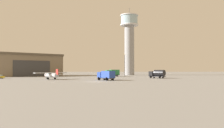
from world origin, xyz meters
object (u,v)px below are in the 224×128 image
control_tower (129,38)px  truck_box_green (112,73)px  truck_fuel_tanker_black (157,74)px  light_post_east (124,63)px  airplane_silver (51,75)px  truck_box_blue (106,75)px

control_tower → truck_box_green: (-9.38, -23.12, -18.59)m
truck_box_green → truck_fuel_tanker_black: bearing=112.0°
truck_fuel_tanker_black → light_post_east: 22.65m
light_post_east → control_tower: bearing=79.8°
control_tower → light_post_east: control_tower is taller
airplane_silver → truck_fuel_tanker_black: (35.97, 9.51, 0.15)m
truck_fuel_tanker_black → truck_box_blue: truck_fuel_tanker_black is taller
airplane_silver → truck_box_green: airplane_silver is taller
truck_fuel_tanker_black → truck_box_blue: 23.26m
truck_box_green → light_post_east: (5.52, 1.78, 4.26)m
truck_box_green → light_post_east: 7.20m
airplane_silver → truck_box_green: (19.66, 27.17, 0.21)m
truck_fuel_tanker_black → truck_box_blue: size_ratio=1.00×
control_tower → airplane_silver: bearing=-120.0°
truck_box_blue → light_post_east: light_post_east is taller
control_tower → light_post_east: size_ratio=3.65×
airplane_silver → light_post_east: bearing=-84.5°
truck_box_green → truck_box_blue: bearing=65.8°
truck_fuel_tanker_black → truck_box_green: truck_box_green is taller
light_post_east → truck_box_green: bearing=-162.1°
control_tower → truck_box_blue: control_tower is taller
truck_fuel_tanker_black → truck_box_green: size_ratio=0.91×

